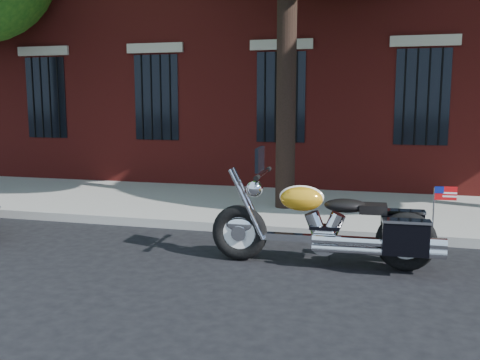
# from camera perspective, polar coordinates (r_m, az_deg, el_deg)

# --- Properties ---
(ground) EXTENTS (120.00, 120.00, 0.00)m
(ground) POSITION_cam_1_polar(r_m,az_deg,el_deg) (7.49, -3.01, -8.03)
(ground) COLOR black
(ground) RESTS_ON ground
(curb) EXTENTS (40.00, 0.16, 0.15)m
(curb) POSITION_cam_1_polar(r_m,az_deg,el_deg) (8.75, -0.22, -5.10)
(curb) COLOR gray
(curb) RESTS_ON ground
(sidewalk) EXTENTS (40.00, 3.60, 0.15)m
(sidewalk) POSITION_cam_1_polar(r_m,az_deg,el_deg) (10.54, 2.45, -2.78)
(sidewalk) COLOR gray
(sidewalk) RESTS_ON ground
(motorcycle) EXTENTS (3.03, 0.90, 1.52)m
(motorcycle) POSITION_cam_1_polar(r_m,az_deg,el_deg) (6.97, 9.81, -5.03)
(motorcycle) COLOR black
(motorcycle) RESTS_ON ground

